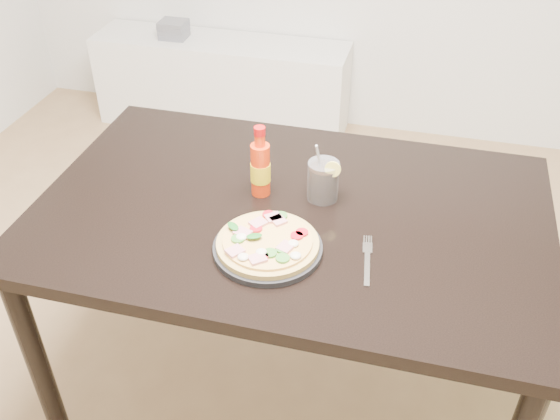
% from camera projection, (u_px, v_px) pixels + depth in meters
% --- Properties ---
extents(dining_table, '(1.40, 0.90, 0.75)m').
position_uv_depth(dining_table, '(291.00, 232.00, 1.76)').
color(dining_table, black).
rests_on(dining_table, ground).
extents(plate, '(0.28, 0.28, 0.02)m').
position_uv_depth(plate, '(268.00, 248.00, 1.56)').
color(plate, black).
rests_on(plate, dining_table).
extents(pizza, '(0.26, 0.26, 0.03)m').
position_uv_depth(pizza, '(267.00, 242.00, 1.55)').
color(pizza, tan).
rests_on(pizza, plate).
extents(hot_sauce_bottle, '(0.07, 0.07, 0.21)m').
position_uv_depth(hot_sauce_bottle, '(260.00, 168.00, 1.72)').
color(hot_sauce_bottle, '#EC380D').
rests_on(hot_sauce_bottle, dining_table).
extents(cola_cup, '(0.09, 0.09, 0.18)m').
position_uv_depth(cola_cup, '(323.00, 181.00, 1.72)').
color(cola_cup, black).
rests_on(cola_cup, dining_table).
extents(fork, '(0.04, 0.19, 0.00)m').
position_uv_depth(fork, '(367.00, 258.00, 1.54)').
color(fork, silver).
rests_on(fork, dining_table).
extents(media_console, '(1.40, 0.34, 0.50)m').
position_uv_depth(media_console, '(222.00, 84.00, 3.50)').
color(media_console, white).
rests_on(media_console, ground).
extents(cd_stack, '(0.14, 0.12, 0.09)m').
position_uv_depth(cd_stack, '(174.00, 29.00, 3.35)').
color(cd_stack, slate).
rests_on(cd_stack, media_console).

